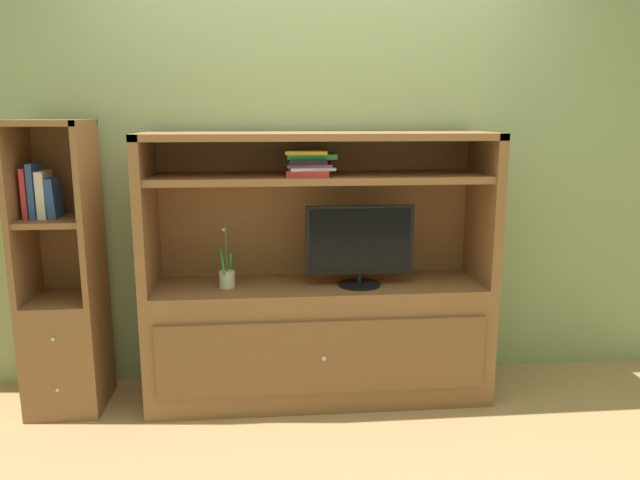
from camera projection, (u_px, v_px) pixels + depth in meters
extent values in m
plane|color=tan|center=(327.00, 430.00, 3.01)|extent=(8.00, 8.00, 0.00)
cube|color=#8C9E6B|center=(314.00, 139.00, 3.46)|extent=(6.00, 0.10, 2.80)
cube|color=brown|center=(319.00, 340.00, 3.34)|extent=(1.83, 0.48, 0.64)
cube|color=brown|center=(324.00, 357.00, 3.09)|extent=(1.69, 0.02, 0.39)
sphere|color=silver|center=(324.00, 359.00, 3.08)|extent=(0.02, 0.02, 0.02)
cube|color=brown|center=(146.00, 212.00, 3.11)|extent=(0.05, 0.48, 0.80)
cube|color=brown|center=(483.00, 208.00, 3.27)|extent=(0.05, 0.48, 0.80)
cube|color=brown|center=(315.00, 204.00, 3.42)|extent=(1.83, 0.02, 0.80)
cube|color=brown|center=(319.00, 136.00, 3.11)|extent=(1.83, 0.48, 0.04)
cube|color=brown|center=(319.00, 178.00, 3.16)|extent=(1.73, 0.43, 0.04)
cylinder|color=black|center=(359.00, 284.00, 3.23)|extent=(0.23, 0.23, 0.01)
cylinder|color=black|center=(359.00, 278.00, 3.23)|extent=(0.03, 0.03, 0.05)
cube|color=black|center=(360.00, 240.00, 3.18)|extent=(0.57, 0.02, 0.37)
cube|color=black|center=(360.00, 240.00, 3.17)|extent=(0.53, 0.00, 0.33)
cylinder|color=beige|center=(227.00, 279.00, 3.19)|extent=(0.08, 0.08, 0.09)
cylinder|color=#3D6B33|center=(226.00, 249.00, 3.16)|extent=(0.01, 0.01, 0.24)
cube|color=#2D7A38|center=(230.00, 261.00, 3.18)|extent=(0.02, 0.06, 0.10)
cube|color=#2D7A38|center=(223.00, 262.00, 3.17)|extent=(0.03, 0.12, 0.12)
sphere|color=#C6729E|center=(224.00, 229.00, 3.15)|extent=(0.03, 0.03, 0.03)
cube|color=red|center=(309.00, 172.00, 3.14)|extent=(0.25, 0.36, 0.03)
cube|color=silver|center=(309.00, 167.00, 3.15)|extent=(0.24, 0.34, 0.01)
cube|color=purple|center=(310.00, 164.00, 3.15)|extent=(0.25, 0.31, 0.01)
cube|color=black|center=(308.00, 161.00, 3.14)|extent=(0.20, 0.29, 0.02)
cube|color=#338C4C|center=(310.00, 156.00, 3.14)|extent=(0.25, 0.25, 0.02)
cube|color=gold|center=(307.00, 152.00, 3.12)|extent=(0.24, 0.28, 0.02)
cube|color=brown|center=(68.00, 352.00, 3.22)|extent=(0.37, 0.40, 0.60)
sphere|color=silver|center=(53.00, 339.00, 2.99)|extent=(0.02, 0.02, 0.02)
sphere|color=silver|center=(58.00, 390.00, 3.04)|extent=(0.02, 0.02, 0.02)
cube|color=brown|center=(20.00, 212.00, 3.05)|extent=(0.03, 0.40, 0.91)
cube|color=brown|center=(91.00, 211.00, 3.08)|extent=(0.03, 0.40, 0.91)
cube|color=brown|center=(68.00, 206.00, 3.25)|extent=(0.37, 0.02, 0.91)
cube|color=brown|center=(56.00, 220.00, 3.08)|extent=(0.31, 0.36, 0.03)
cube|color=brown|center=(48.00, 123.00, 2.98)|extent=(0.37, 0.40, 0.03)
cube|color=red|center=(29.00, 193.00, 3.04)|extent=(0.02, 0.17, 0.25)
cube|color=#2D519E|center=(36.00, 191.00, 3.04)|extent=(0.03, 0.16, 0.27)
cube|color=silver|center=(45.00, 194.00, 3.04)|extent=(0.04, 0.15, 0.24)
cube|color=#2D519E|center=(54.00, 198.00, 3.05)|extent=(0.05, 0.14, 0.20)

